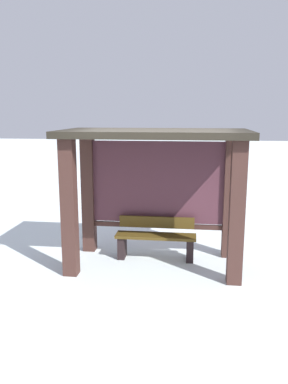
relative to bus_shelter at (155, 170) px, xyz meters
name	(u,v)px	position (x,y,z in m)	size (l,w,h in m)	color
ground_plane	(154,264)	(0.00, -0.13, -1.57)	(60.00, 60.00, 0.00)	white
bus_shelter	(155,170)	(0.00, 0.00, 0.00)	(2.94, 1.55, 2.23)	#432823
bench_left_inside	(156,239)	(0.00, 0.15, -1.22)	(1.38, 0.34, 0.72)	#4F3B14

